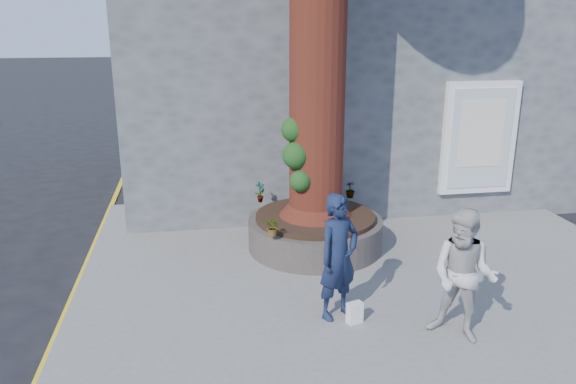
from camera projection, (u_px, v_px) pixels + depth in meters
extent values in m
plane|color=black|center=(289.00, 314.00, 7.78)|extent=(120.00, 120.00, 0.00)
cube|color=slate|center=(371.00, 272.00, 8.95)|extent=(9.00, 8.00, 0.12)
cube|color=yellow|center=(73.00, 297.00, 8.24)|extent=(0.10, 30.00, 0.01)
cube|color=#515456|center=(339.00, 58.00, 14.09)|extent=(10.00, 8.00, 6.00)
cube|color=white|center=(479.00, 138.00, 10.93)|extent=(1.50, 0.12, 2.20)
cube|color=silver|center=(481.00, 139.00, 10.87)|extent=(1.25, 0.04, 1.95)
cube|color=silver|center=(482.00, 134.00, 10.82)|extent=(0.90, 0.02, 1.30)
cylinder|color=black|center=(315.00, 233.00, 9.69)|extent=(2.30, 2.30, 0.52)
cylinder|color=black|center=(315.00, 217.00, 9.60)|extent=(2.04, 2.04, 0.08)
cone|color=#461D11|center=(316.00, 195.00, 9.48)|extent=(1.24, 1.24, 0.70)
sphere|color=#153B13|center=(296.00, 155.00, 9.02)|extent=(0.44, 0.44, 0.44)
sphere|color=#153B13|center=(301.00, 181.00, 9.05)|extent=(0.36, 0.36, 0.36)
sphere|color=#153B13|center=(293.00, 130.00, 9.01)|extent=(0.40, 0.40, 0.40)
imported|color=#151E3A|center=(338.00, 257.00, 7.26)|extent=(0.74, 0.65, 1.69)
imported|color=beige|center=(464.00, 276.00, 6.74)|extent=(1.03, 1.01, 1.67)
cube|color=white|center=(355.00, 313.00, 7.29)|extent=(0.23, 0.18, 0.28)
imported|color=gray|center=(260.00, 192.00, 10.20)|extent=(0.24, 0.22, 0.38)
imported|color=gray|center=(299.00, 196.00, 9.97)|extent=(0.29, 0.29, 0.39)
imported|color=gray|center=(350.00, 189.00, 10.48)|extent=(0.20, 0.20, 0.31)
imported|color=gray|center=(273.00, 227.00, 8.61)|extent=(0.33, 0.33, 0.28)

